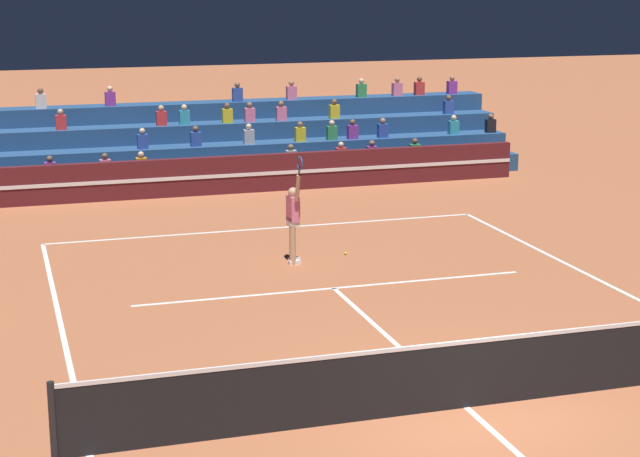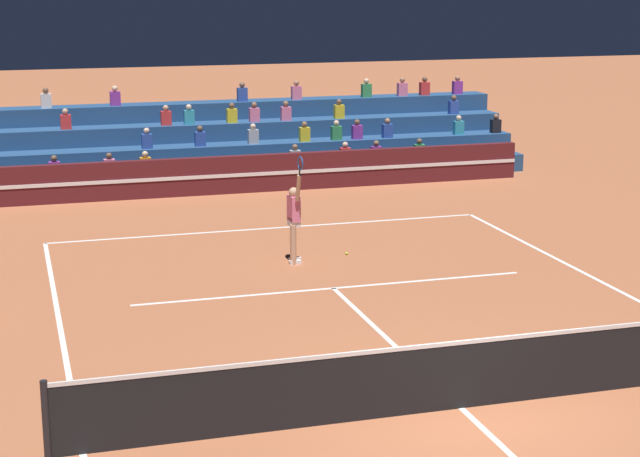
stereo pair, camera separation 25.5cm
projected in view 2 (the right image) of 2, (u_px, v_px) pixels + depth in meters
ground_plane at (461, 408)px, 15.83m from camera, size 120.00×120.00×0.00m
court_lines at (461, 408)px, 15.83m from camera, size 11.10×23.90×0.01m
tennis_net at (462, 374)px, 15.70m from camera, size 12.00×0.10×1.10m
sponsor_banner_wall at (232, 175)px, 31.08m from camera, size 18.00×0.26×1.10m
bleacher_stand at (211, 148)px, 33.97m from camera, size 19.58×3.80×2.83m
tennis_player at (294, 220)px, 23.49m from camera, size 0.33×0.89×2.50m
tennis_ball at (347, 253)px, 24.39m from camera, size 0.07×0.07×0.07m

